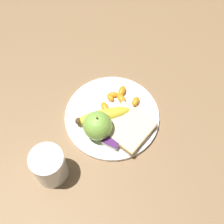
# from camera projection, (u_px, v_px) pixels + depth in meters

# --- Properties ---
(ground_plane) EXTENTS (3.00, 3.00, 0.00)m
(ground_plane) POSITION_uv_depth(u_px,v_px,m) (112.00, 117.00, 0.89)
(ground_plane) COLOR olive
(plate) EXTENTS (0.27, 0.27, 0.01)m
(plate) POSITION_uv_depth(u_px,v_px,m) (112.00, 116.00, 0.88)
(plate) COLOR white
(plate) RESTS_ON ground_plane
(juice_glass) EXTENTS (0.08, 0.08, 0.10)m
(juice_glass) POSITION_uv_depth(u_px,v_px,m) (50.00, 166.00, 0.77)
(juice_glass) COLOR silver
(juice_glass) RESTS_ON ground_plane
(apple) EXTENTS (0.08, 0.08, 0.09)m
(apple) POSITION_uv_depth(u_px,v_px,m) (98.00, 126.00, 0.82)
(apple) COLOR #84BC47
(apple) RESTS_ON plate
(banana) EXTENTS (0.14, 0.13, 0.04)m
(banana) POSITION_uv_depth(u_px,v_px,m) (103.00, 116.00, 0.85)
(banana) COLOR yellow
(banana) RESTS_ON plate
(bread_slice) EXTENTS (0.14, 0.13, 0.02)m
(bread_slice) POSITION_uv_depth(u_px,v_px,m) (127.00, 128.00, 0.85)
(bread_slice) COLOR tan
(bread_slice) RESTS_ON plate
(fork) EXTENTS (0.17, 0.09, 0.00)m
(fork) POSITION_uv_depth(u_px,v_px,m) (111.00, 116.00, 0.87)
(fork) COLOR silver
(fork) RESTS_ON plate
(jam_packet) EXTENTS (0.05, 0.04, 0.02)m
(jam_packet) POSITION_uv_depth(u_px,v_px,m) (112.00, 141.00, 0.83)
(jam_packet) COLOR silver
(jam_packet) RESTS_ON plate
(orange_segment_0) EXTENTS (0.02, 0.04, 0.02)m
(orange_segment_0) POSITION_uv_depth(u_px,v_px,m) (122.00, 91.00, 0.91)
(orange_segment_0) COLOR orange
(orange_segment_0) RESTS_ON plate
(orange_segment_1) EXTENTS (0.02, 0.03, 0.02)m
(orange_segment_1) POSITION_uv_depth(u_px,v_px,m) (120.00, 95.00, 0.90)
(orange_segment_1) COLOR orange
(orange_segment_1) RESTS_ON plate
(orange_segment_2) EXTENTS (0.03, 0.03, 0.02)m
(orange_segment_2) POSITION_uv_depth(u_px,v_px,m) (121.00, 113.00, 0.87)
(orange_segment_2) COLOR orange
(orange_segment_2) RESTS_ON plate
(orange_segment_3) EXTENTS (0.03, 0.03, 0.02)m
(orange_segment_3) POSITION_uv_depth(u_px,v_px,m) (113.00, 95.00, 0.90)
(orange_segment_3) COLOR orange
(orange_segment_3) RESTS_ON plate
(orange_segment_4) EXTENTS (0.04, 0.03, 0.02)m
(orange_segment_4) POSITION_uv_depth(u_px,v_px,m) (122.00, 99.00, 0.89)
(orange_segment_4) COLOR orange
(orange_segment_4) RESTS_ON plate
(orange_segment_5) EXTENTS (0.03, 0.03, 0.02)m
(orange_segment_5) POSITION_uv_depth(u_px,v_px,m) (110.00, 97.00, 0.90)
(orange_segment_5) COLOR orange
(orange_segment_5) RESTS_ON plate
(orange_segment_6) EXTENTS (0.03, 0.03, 0.02)m
(orange_segment_6) POSITION_uv_depth(u_px,v_px,m) (130.00, 111.00, 0.87)
(orange_segment_6) COLOR orange
(orange_segment_6) RESTS_ON plate
(orange_segment_7) EXTENTS (0.04, 0.04, 0.02)m
(orange_segment_7) POSITION_uv_depth(u_px,v_px,m) (105.00, 107.00, 0.88)
(orange_segment_7) COLOR orange
(orange_segment_7) RESTS_ON plate
(orange_segment_8) EXTENTS (0.02, 0.03, 0.02)m
(orange_segment_8) POSITION_uv_depth(u_px,v_px,m) (136.00, 101.00, 0.89)
(orange_segment_8) COLOR orange
(orange_segment_8) RESTS_ON plate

